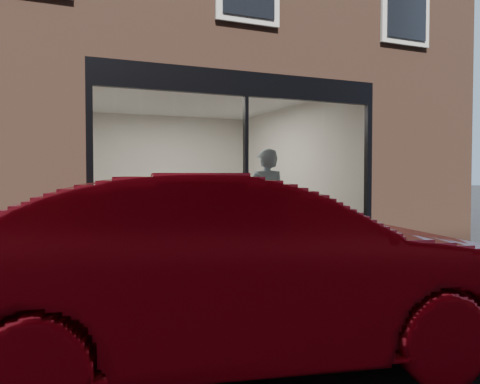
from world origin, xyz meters
name	(u,v)px	position (x,y,z in m)	size (l,w,h in m)	color
ground	(310,296)	(0.00, 0.00, 0.00)	(120.00, 120.00, 0.00)	black
sidewalk_near	(274,280)	(0.00, 1.00, 0.01)	(40.00, 2.00, 0.01)	gray
kerb_near	(313,293)	(0.00, -0.05, 0.06)	(40.00, 0.10, 0.12)	gray
host_building_pier_left	(15,172)	(-3.75, 8.00, 1.60)	(2.50, 12.00, 3.20)	brown
host_building_pier_right	(281,173)	(3.75, 8.00, 1.60)	(2.50, 12.00, 3.20)	brown
host_building_backfill	(142,173)	(0.00, 11.00, 1.60)	(5.00, 6.00, 3.20)	brown
cafe_floor	(194,242)	(0.00, 5.00, 0.02)	(6.00, 6.00, 0.00)	#2D2D30
cafe_ceiling	(193,100)	(0.00, 5.00, 3.19)	(6.00, 6.00, 0.00)	white
cafe_wall_back	(163,172)	(0.00, 7.99, 1.60)	(5.00, 5.00, 0.00)	silver
cafe_wall_left	(75,171)	(-2.49, 5.00, 1.60)	(6.00, 6.00, 0.00)	silver
cafe_wall_right	(292,172)	(2.49, 5.00, 1.60)	(6.00, 6.00, 0.00)	silver
storefront_kick	(246,258)	(0.00, 2.05, 0.15)	(5.00, 0.10, 0.30)	black
storefront_header	(246,84)	(0.00, 2.05, 3.00)	(5.00, 0.10, 0.40)	black
storefront_mullion	(246,173)	(0.00, 2.05, 1.55)	(0.06, 0.10, 2.50)	black
storefront_glass	(246,173)	(0.00, 2.02, 1.55)	(4.80, 4.80, 0.00)	white
banquette	(237,250)	(0.00, 2.45, 0.23)	(4.00, 0.55, 0.45)	#381415
person	(266,203)	(0.69, 2.72, 1.00)	(0.73, 0.48, 2.00)	#9ABBCE
cafe_table_left	(192,217)	(-0.53, 3.37, 0.74)	(0.69, 0.69, 0.04)	black
cafe_table_right	(306,213)	(1.87, 3.30, 0.74)	(0.62, 0.62, 0.04)	black
cafe_chair_left	(181,239)	(-0.56, 4.05, 0.24)	(0.43, 0.43, 0.04)	black
cafe_chair_right	(250,237)	(0.84, 3.80, 0.24)	(0.39, 0.39, 0.04)	black
wall_poster	(81,179)	(-2.45, 3.92, 1.45)	(0.02, 0.61, 0.82)	white
parked_car	(240,269)	(-1.60, -1.58, 0.76)	(1.61, 4.62, 1.52)	#91030C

